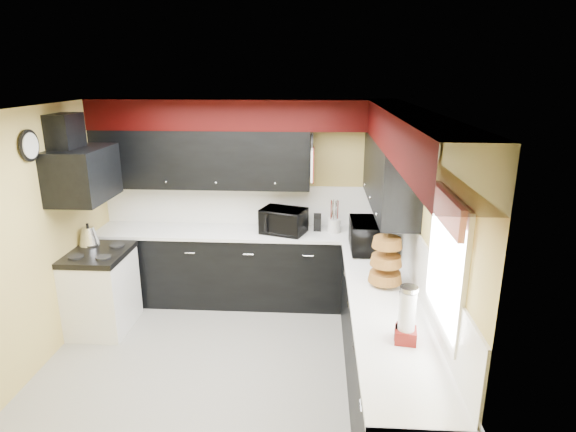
% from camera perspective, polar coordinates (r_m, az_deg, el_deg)
% --- Properties ---
extents(ground, '(3.60, 3.60, 0.00)m').
position_cam_1_polar(ground, '(4.99, -7.71, -17.67)').
color(ground, gray).
rests_on(ground, ground).
extents(wall_back, '(3.60, 0.06, 2.50)m').
position_cam_1_polar(wall_back, '(6.09, -4.95, 1.92)').
color(wall_back, '#E0C666').
rests_on(wall_back, ground).
extents(wall_right, '(0.06, 3.60, 2.50)m').
position_cam_1_polar(wall_right, '(4.41, 15.30, -4.55)').
color(wall_right, '#E0C666').
rests_on(wall_right, ground).
extents(wall_left, '(0.06, 3.60, 2.50)m').
position_cam_1_polar(wall_left, '(5.08, -28.66, -3.21)').
color(wall_left, '#E0C666').
rests_on(wall_left, ground).
extents(ceiling, '(3.60, 3.60, 0.06)m').
position_cam_1_polar(ceiling, '(4.13, -9.10, 12.30)').
color(ceiling, white).
rests_on(ceiling, wall_back).
extents(cab_back, '(3.60, 0.60, 0.90)m').
position_cam_1_polar(cab_back, '(6.07, -5.17, -6.13)').
color(cab_back, black).
rests_on(cab_back, ground).
extents(cab_right, '(0.60, 3.00, 0.90)m').
position_cam_1_polar(cab_right, '(4.45, 11.32, -15.61)').
color(cab_right, black).
rests_on(cab_right, ground).
extents(counter_back, '(3.62, 0.64, 0.04)m').
position_cam_1_polar(counter_back, '(5.90, -5.29, -1.93)').
color(counter_back, white).
rests_on(counter_back, cab_back).
extents(counter_right, '(0.64, 3.02, 0.04)m').
position_cam_1_polar(counter_right, '(4.22, 11.69, -10.20)').
color(counter_right, white).
rests_on(counter_right, cab_right).
extents(splash_back, '(3.60, 0.02, 0.50)m').
position_cam_1_polar(splash_back, '(6.10, -4.95, 1.35)').
color(splash_back, white).
rests_on(splash_back, counter_back).
extents(splash_right, '(0.02, 3.60, 0.50)m').
position_cam_1_polar(splash_right, '(4.43, 15.11, -5.27)').
color(splash_right, white).
rests_on(splash_right, counter_right).
extents(upper_back, '(2.60, 0.35, 0.70)m').
position_cam_1_polar(upper_back, '(5.90, -10.17, 6.70)').
color(upper_back, black).
rests_on(upper_back, wall_back).
extents(upper_right, '(0.35, 1.80, 0.70)m').
position_cam_1_polar(upper_right, '(5.07, 11.88, 4.98)').
color(upper_right, black).
rests_on(upper_right, wall_right).
extents(soffit_back, '(3.60, 0.36, 0.35)m').
position_cam_1_polar(soffit_back, '(5.73, -5.49, 11.89)').
color(soffit_back, black).
rests_on(soffit_back, wall_back).
extents(soffit_right, '(0.36, 3.24, 0.35)m').
position_cam_1_polar(soffit_right, '(3.94, 14.42, 9.21)').
color(soffit_right, black).
rests_on(soffit_right, wall_right).
extents(stove, '(0.60, 0.75, 0.86)m').
position_cam_1_polar(stove, '(5.84, -21.18, -8.44)').
color(stove, white).
rests_on(stove, ground).
extents(cooktop, '(0.62, 0.77, 0.06)m').
position_cam_1_polar(cooktop, '(5.67, -21.67, -4.22)').
color(cooktop, black).
rests_on(cooktop, stove).
extents(hood, '(0.50, 0.78, 0.55)m').
position_cam_1_polar(hood, '(5.46, -23.15, 4.58)').
color(hood, black).
rests_on(hood, wall_left).
extents(hood_duct, '(0.24, 0.40, 0.40)m').
position_cam_1_polar(hood_duct, '(5.45, -24.89, 8.86)').
color(hood_duct, black).
rests_on(hood_duct, wall_left).
extents(window, '(0.03, 0.86, 0.96)m').
position_cam_1_polar(window, '(3.48, 18.29, -5.32)').
color(window, white).
rests_on(window, wall_right).
extents(valance, '(0.04, 0.88, 0.20)m').
position_cam_1_polar(valance, '(3.34, 18.00, 1.05)').
color(valance, red).
rests_on(valance, wall_right).
extents(pan_top, '(0.03, 0.22, 0.40)m').
position_cam_1_polar(pan_top, '(5.63, 2.86, 8.53)').
color(pan_top, black).
rests_on(pan_top, upper_back).
extents(pan_mid, '(0.03, 0.28, 0.46)m').
position_cam_1_polar(pan_mid, '(5.54, 2.80, 5.78)').
color(pan_mid, black).
rests_on(pan_mid, upper_back).
extents(pan_low, '(0.03, 0.24, 0.42)m').
position_cam_1_polar(pan_low, '(5.80, 2.84, 5.98)').
color(pan_low, black).
rests_on(pan_low, upper_back).
extents(cut_board, '(0.03, 0.26, 0.35)m').
position_cam_1_polar(cut_board, '(5.41, 2.90, 6.05)').
color(cut_board, white).
rests_on(cut_board, upper_back).
extents(baskets, '(0.27, 0.27, 0.50)m').
position_cam_1_polar(baskets, '(4.43, 11.54, -5.14)').
color(baskets, brown).
rests_on(baskets, upper_right).
extents(clock, '(0.03, 0.30, 0.30)m').
position_cam_1_polar(clock, '(5.07, -28.34, 7.35)').
color(clock, black).
rests_on(clock, wall_left).
extents(deco_plate, '(0.03, 0.24, 0.24)m').
position_cam_1_polar(deco_plate, '(3.81, 17.03, 7.64)').
color(deco_plate, white).
rests_on(deco_plate, wall_right).
extents(toaster_oven, '(0.62, 0.57, 0.30)m').
position_cam_1_polar(toaster_oven, '(5.75, -0.57, -0.59)').
color(toaster_oven, black).
rests_on(toaster_oven, counter_back).
extents(microwave, '(0.40, 0.59, 0.32)m').
position_cam_1_polar(microwave, '(5.28, 9.59, -2.31)').
color(microwave, black).
rests_on(microwave, counter_right).
extents(utensil_crock, '(0.16, 0.16, 0.17)m').
position_cam_1_polar(utensil_crock, '(5.82, 5.48, -1.12)').
color(utensil_crock, silver).
rests_on(utensil_crock, counter_back).
extents(knife_block, '(0.09, 0.13, 0.20)m').
position_cam_1_polar(knife_block, '(5.85, 3.50, -0.81)').
color(knife_block, black).
rests_on(knife_block, counter_back).
extents(kettle, '(0.28, 0.28, 0.21)m').
position_cam_1_polar(kettle, '(5.88, -22.55, -2.20)').
color(kettle, silver).
rests_on(kettle, cooktop).
extents(dispenser_a, '(0.15, 0.15, 0.33)m').
position_cam_1_polar(dispenser_a, '(3.64, 13.66, -11.69)').
color(dispenser_a, maroon).
rests_on(dispenser_a, counter_right).
extents(dispenser_b, '(0.17, 0.17, 0.41)m').
position_cam_1_polar(dispenser_b, '(3.58, 13.93, -11.44)').
color(dispenser_b, '#63130C').
rests_on(dispenser_b, counter_right).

